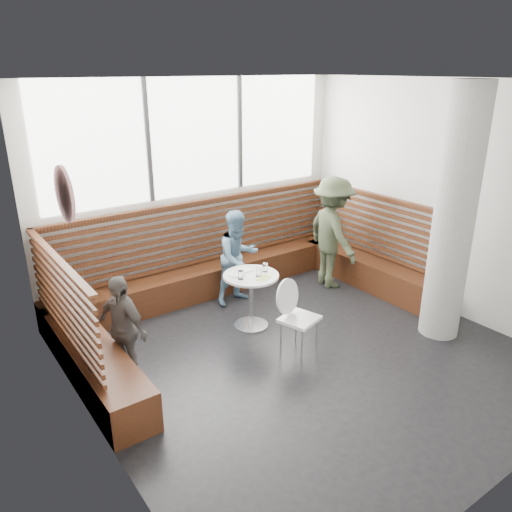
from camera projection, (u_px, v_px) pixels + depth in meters
room at (308, 231)px, 5.57m from camera, size 5.00×5.00×3.20m
booth at (225, 278)px, 7.33m from camera, size 5.00×2.50×1.44m
concrete_column at (454, 217)px, 6.12m from camera, size 0.50×0.50×3.20m
wall_art at (64, 194)px, 4.27m from camera, size 0.03×0.50×0.50m
cafe_table at (251, 290)px, 6.64m from camera, size 0.74×0.74×0.76m
cafe_chair at (296, 310)px, 6.08m from camera, size 0.44×0.43×0.93m
adult_man at (333, 233)px, 7.81m from camera, size 0.89×1.26×1.78m
child_back at (238, 257)px, 7.31m from camera, size 0.71×0.56×1.41m
child_left at (122, 328)px, 5.50m from camera, size 0.52×0.79×1.24m
plate_near at (236, 274)px, 6.55m from camera, size 0.22×0.22×0.02m
plate_far at (246, 269)px, 6.71m from camera, size 0.19×0.19×0.01m
glass_left at (241, 275)px, 6.41m from camera, size 0.07×0.07×0.11m
glass_mid at (259, 272)px, 6.50m from camera, size 0.07×0.07×0.12m
glass_right at (265, 267)px, 6.65m from camera, size 0.07×0.07×0.11m
menu_card at (263, 278)px, 6.45m from camera, size 0.26×0.22×0.00m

